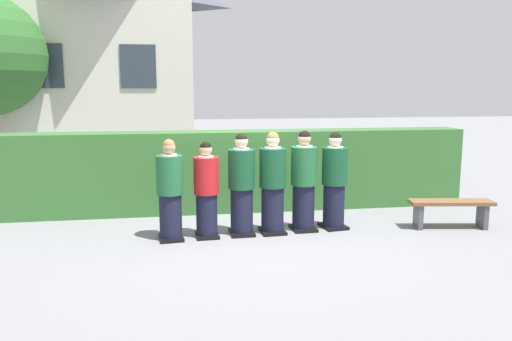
% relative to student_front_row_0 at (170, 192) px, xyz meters
% --- Properties ---
extents(ground_plane, '(60.00, 60.00, 0.00)m').
position_rel_student_front_row_0_xyz_m(ground_plane, '(1.38, 0.12, -0.76)').
color(ground_plane, slate).
extents(student_front_row_0, '(0.41, 0.52, 1.59)m').
position_rel_student_front_row_0_xyz_m(student_front_row_0, '(0.00, 0.00, 0.00)').
color(student_front_row_0, black).
rests_on(student_front_row_0, ground).
extents(student_in_red_blazer, '(0.40, 0.46, 1.54)m').
position_rel_student_front_row_0_xyz_m(student_in_red_blazer, '(0.57, 0.05, -0.03)').
color(student_in_red_blazer, black).
rests_on(student_in_red_blazer, ground).
extents(student_front_row_2, '(0.43, 0.49, 1.66)m').
position_rel_student_front_row_0_xyz_m(student_front_row_2, '(1.14, 0.11, 0.03)').
color(student_front_row_2, black).
rests_on(student_front_row_2, ground).
extents(student_front_row_3, '(0.44, 0.50, 1.67)m').
position_rel_student_front_row_0_xyz_m(student_front_row_3, '(1.66, 0.12, 0.04)').
color(student_front_row_3, black).
rests_on(student_front_row_3, ground).
extents(student_front_row_4, '(0.44, 0.50, 1.68)m').
position_rel_student_front_row_0_xyz_m(student_front_row_4, '(2.20, 0.20, 0.04)').
color(student_front_row_4, black).
rests_on(student_front_row_4, ground).
extents(student_front_row_5, '(0.45, 0.53, 1.65)m').
position_rel_student_front_row_0_xyz_m(student_front_row_5, '(2.75, 0.23, 0.03)').
color(student_front_row_5, black).
rests_on(student_front_row_5, ground).
extents(hedge, '(8.86, 0.70, 1.55)m').
position_rel_student_front_row_0_xyz_m(hedge, '(1.38, 1.81, 0.01)').
color(hedge, '#33662D').
rests_on(hedge, ground).
extents(school_building_main, '(5.38, 4.14, 6.21)m').
position_rel_student_front_row_0_xyz_m(school_building_main, '(-1.90, 7.65, 2.42)').
color(school_building_main, beige).
rests_on(school_building_main, ground).
extents(wooden_bench, '(1.44, 0.57, 0.48)m').
position_rel_student_front_row_0_xyz_m(wooden_bench, '(4.71, -0.11, -0.41)').
color(wooden_bench, brown).
rests_on(wooden_bench, ground).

